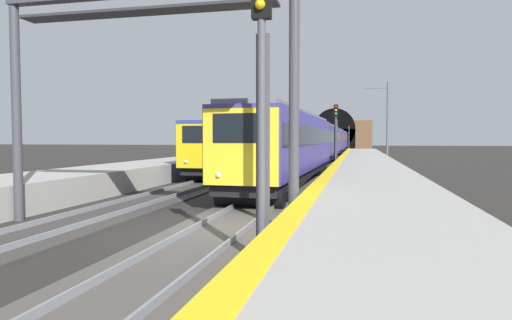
{
  "coord_description": "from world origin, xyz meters",
  "views": [
    {
      "loc": [
        -11.71,
        -3.64,
        2.56
      ],
      "look_at": [
        6.03,
        0.4,
        1.69
      ],
      "focal_mm": 31.5,
      "sensor_mm": 36.0,
      "label": 1
    }
  ],
  "objects_px": {
    "railway_signal_mid": "(336,130)",
    "catenary_mast_near": "(387,122)",
    "overhead_signal_gantry": "(144,43)",
    "train_adjacent_platform": "(267,143)",
    "railway_signal_far": "(349,136)",
    "train_main_approaching": "(326,141)",
    "railway_signal_near": "(262,102)"
  },
  "relations": [
    {
      "from": "train_main_approaching",
      "to": "railway_signal_near",
      "type": "bearing_deg",
      "value": 3.76
    },
    {
      "from": "railway_signal_near",
      "to": "catenary_mast_near",
      "type": "xyz_separation_m",
      "value": [
        38.88,
        -4.76,
        0.99
      ]
    },
    {
      "from": "catenary_mast_near",
      "to": "railway_signal_near",
      "type": "bearing_deg",
      "value": 173.03
    },
    {
      "from": "train_main_approaching",
      "to": "train_adjacent_platform",
      "type": "distance_m",
      "value": 11.63
    },
    {
      "from": "railway_signal_mid",
      "to": "catenary_mast_near",
      "type": "height_order",
      "value": "catenary_mast_near"
    },
    {
      "from": "train_main_approaching",
      "to": "railway_signal_far",
      "type": "xyz_separation_m",
      "value": [
        43.06,
        -1.76,
        0.94
      ]
    },
    {
      "from": "train_main_approaching",
      "to": "catenary_mast_near",
      "type": "distance_m",
      "value": 8.13
    },
    {
      "from": "train_adjacent_platform",
      "to": "catenary_mast_near",
      "type": "relative_size",
      "value": 4.47
    },
    {
      "from": "railway_signal_near",
      "to": "railway_signal_mid",
      "type": "bearing_deg",
      "value": -180.0
    },
    {
      "from": "train_adjacent_platform",
      "to": "railway_signal_near",
      "type": "xyz_separation_m",
      "value": [
        -32.67,
        -6.45,
        1.12
      ]
    },
    {
      "from": "railway_signal_mid",
      "to": "train_main_approaching",
      "type": "bearing_deg",
      "value": -172.24
    },
    {
      "from": "overhead_signal_gantry",
      "to": "railway_signal_mid",
      "type": "bearing_deg",
      "value": -8.55
    },
    {
      "from": "train_adjacent_platform",
      "to": "railway_signal_mid",
      "type": "relative_size",
      "value": 6.78
    },
    {
      "from": "railway_signal_mid",
      "to": "train_adjacent_platform",
      "type": "bearing_deg",
      "value": -109.21
    },
    {
      "from": "train_adjacent_platform",
      "to": "catenary_mast_near",
      "type": "xyz_separation_m",
      "value": [
        6.2,
        -11.21,
        2.11
      ]
    },
    {
      "from": "railway_signal_near",
      "to": "overhead_signal_gantry",
      "type": "distance_m",
      "value": 5.54
    },
    {
      "from": "overhead_signal_gantry",
      "to": "catenary_mast_near",
      "type": "height_order",
      "value": "catenary_mast_near"
    },
    {
      "from": "train_main_approaching",
      "to": "railway_signal_near",
      "type": "distance_m",
      "value": 43.36
    },
    {
      "from": "railway_signal_mid",
      "to": "overhead_signal_gantry",
      "type": "distance_m",
      "value": 27.67
    },
    {
      "from": "railway_signal_far",
      "to": "train_adjacent_platform",
      "type": "bearing_deg",
      "value": -6.85
    },
    {
      "from": "railway_signal_mid",
      "to": "catenary_mast_near",
      "type": "relative_size",
      "value": 0.66
    },
    {
      "from": "railway_signal_mid",
      "to": "railway_signal_far",
      "type": "xyz_separation_m",
      "value": [
        55.94,
        0.0,
        -0.11
      ]
    },
    {
      "from": "train_main_approaching",
      "to": "overhead_signal_gantry",
      "type": "bearing_deg",
      "value": -1.91
    },
    {
      "from": "train_main_approaching",
      "to": "overhead_signal_gantry",
      "type": "height_order",
      "value": "overhead_signal_gantry"
    },
    {
      "from": "overhead_signal_gantry",
      "to": "train_adjacent_platform",
      "type": "bearing_deg",
      "value": 4.54
    },
    {
      "from": "railway_signal_far",
      "to": "catenary_mast_near",
      "type": "relative_size",
      "value": 0.64
    },
    {
      "from": "train_adjacent_platform",
      "to": "railway_signal_far",
      "type": "relative_size",
      "value": 7.03
    },
    {
      "from": "railway_signal_far",
      "to": "overhead_signal_gantry",
      "type": "xyz_separation_m",
      "value": [
        -83.23,
        4.1,
        2.1
      ]
    },
    {
      "from": "train_main_approaching",
      "to": "overhead_signal_gantry",
      "type": "xyz_separation_m",
      "value": [
        -40.18,
        2.35,
        3.05
      ]
    },
    {
      "from": "railway_signal_near",
      "to": "catenary_mast_near",
      "type": "bearing_deg",
      "value": 173.03
    },
    {
      "from": "train_main_approaching",
      "to": "railway_signal_mid",
      "type": "xyz_separation_m",
      "value": [
        -12.88,
        -1.76,
        1.05
      ]
    },
    {
      "from": "railway_signal_mid",
      "to": "catenary_mast_near",
      "type": "bearing_deg",
      "value": 150.63
    }
  ]
}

